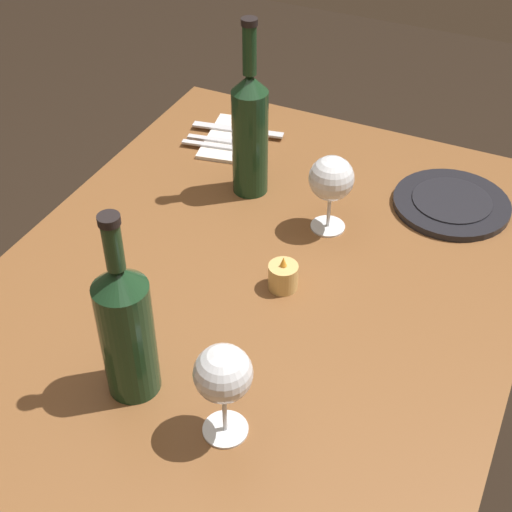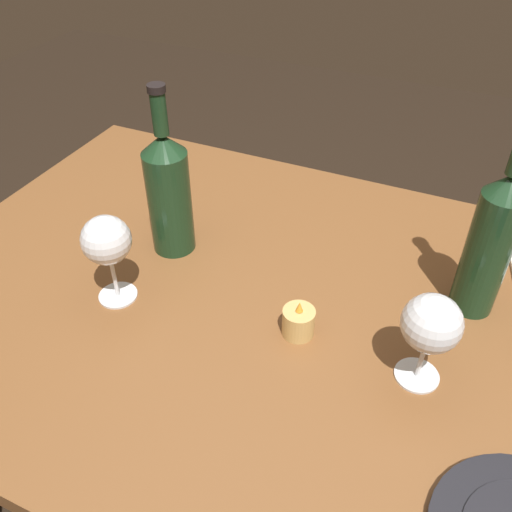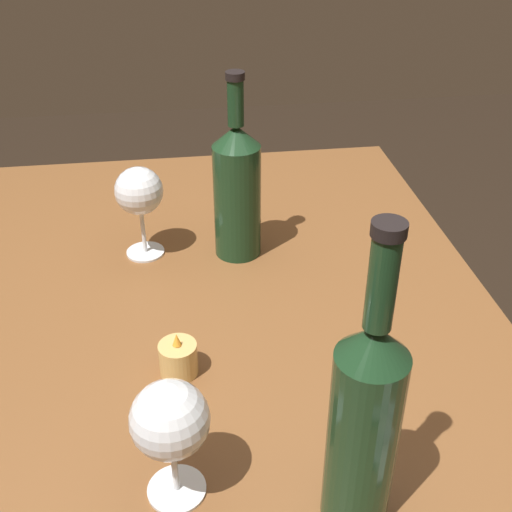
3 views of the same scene
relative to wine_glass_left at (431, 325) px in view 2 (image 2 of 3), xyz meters
The scene contains 7 objects.
ground_plane 0.89m from the wine_glass_left, 167.03° to the left, with size 6.00×6.00×0.00m, color black.
dining_table 0.33m from the wine_glass_left, 167.03° to the left, with size 1.30×0.90×0.74m.
wine_glass_left is the anchor object (origin of this frame).
wine_glass_right 0.51m from the wine_glass_left, behind, with size 0.08×0.08×0.16m.
wine_bottle 0.50m from the wine_glass_left, 165.64° to the left, with size 0.08×0.08×0.32m.
wine_bottle_second 0.20m from the wine_glass_left, 74.74° to the left, with size 0.07×0.07×0.36m.
votive_candle 0.21m from the wine_glass_left, behind, with size 0.05×0.05×0.07m.
Camera 2 is at (0.25, -0.62, 1.39)m, focal length 38.38 mm.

